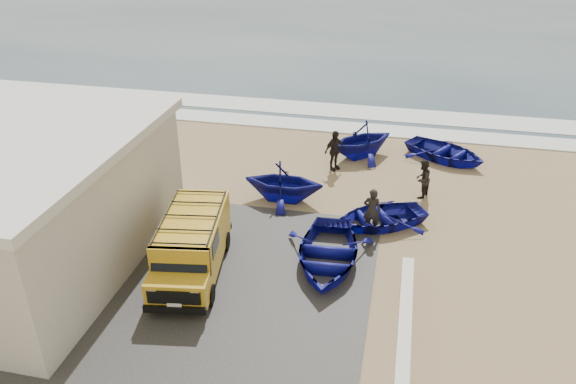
{
  "coord_description": "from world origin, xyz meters",
  "views": [
    {
      "loc": [
        4.43,
        -15.05,
        10.63
      ],
      "look_at": [
        0.62,
        2.3,
        1.2
      ],
      "focal_mm": 35.0,
      "sensor_mm": 36.0,
      "label": 1
    }
  ],
  "objects_px": {
    "parapet": "(404,328)",
    "fisherman_middle": "(422,179)",
    "boat_near_left": "(327,253)",
    "building": "(5,202)",
    "boat_mid_left": "(284,182)",
    "van": "(192,244)",
    "fisherman_back": "(334,150)",
    "fisherman_front": "(372,211)",
    "boat_far_right": "(445,152)",
    "boat_near_right": "(379,217)",
    "boat_far_left": "(361,140)"
  },
  "relations": [
    {
      "from": "boat_far_right",
      "to": "fisherman_front",
      "type": "height_order",
      "value": "fisherman_front"
    },
    {
      "from": "boat_far_right",
      "to": "parapet",
      "type": "bearing_deg",
      "value": -155.12
    },
    {
      "from": "boat_mid_left",
      "to": "fisherman_front",
      "type": "bearing_deg",
      "value": -113.48
    },
    {
      "from": "boat_far_right",
      "to": "building",
      "type": "bearing_deg",
      "value": 160.07
    },
    {
      "from": "building",
      "to": "parapet",
      "type": "xyz_separation_m",
      "value": [
        12.5,
        -1.0,
        -1.89
      ]
    },
    {
      "from": "boat_mid_left",
      "to": "boat_far_left",
      "type": "height_order",
      "value": "boat_far_left"
    },
    {
      "from": "parapet",
      "to": "fisherman_back",
      "type": "bearing_deg",
      "value": 108.59
    },
    {
      "from": "boat_far_left",
      "to": "parapet",
      "type": "bearing_deg",
      "value": -30.44
    },
    {
      "from": "van",
      "to": "boat_far_right",
      "type": "height_order",
      "value": "van"
    },
    {
      "from": "van",
      "to": "boat_mid_left",
      "type": "relative_size",
      "value": 1.55
    },
    {
      "from": "parapet",
      "to": "van",
      "type": "height_order",
      "value": "van"
    },
    {
      "from": "boat_far_left",
      "to": "boat_far_right",
      "type": "xyz_separation_m",
      "value": [
        3.76,
        0.49,
        -0.46
      ]
    },
    {
      "from": "fisherman_middle",
      "to": "boat_mid_left",
      "type": "bearing_deg",
      "value": -51.54
    },
    {
      "from": "parapet",
      "to": "fisherman_middle",
      "type": "xyz_separation_m",
      "value": [
        0.37,
        8.25,
        0.51
      ]
    },
    {
      "from": "van",
      "to": "fisherman_back",
      "type": "height_order",
      "value": "van"
    },
    {
      "from": "boat_far_left",
      "to": "boat_far_right",
      "type": "height_order",
      "value": "boat_far_left"
    },
    {
      "from": "building",
      "to": "boat_far_left",
      "type": "distance_m",
      "value": 14.73
    },
    {
      "from": "van",
      "to": "boat_far_left",
      "type": "relative_size",
      "value": 1.49
    },
    {
      "from": "van",
      "to": "parapet",
      "type": "bearing_deg",
      "value": -22.3
    },
    {
      "from": "boat_near_left",
      "to": "fisherman_middle",
      "type": "bearing_deg",
      "value": 58.03
    },
    {
      "from": "boat_near_left",
      "to": "boat_far_left",
      "type": "bearing_deg",
      "value": 85.39
    },
    {
      "from": "boat_mid_left",
      "to": "fisherman_front",
      "type": "height_order",
      "value": "fisherman_front"
    },
    {
      "from": "parapet",
      "to": "fisherman_back",
      "type": "height_order",
      "value": "fisherman_back"
    },
    {
      "from": "boat_near_left",
      "to": "fisherman_back",
      "type": "xyz_separation_m",
      "value": [
        -0.81,
        7.13,
        0.47
      ]
    },
    {
      "from": "van",
      "to": "fisherman_middle",
      "type": "height_order",
      "value": "van"
    },
    {
      "from": "parapet",
      "to": "boat_far_left",
      "type": "xyz_separation_m",
      "value": [
        -2.36,
        11.61,
        0.57
      ]
    },
    {
      "from": "building",
      "to": "parapet",
      "type": "relative_size",
      "value": 1.57
    },
    {
      "from": "building",
      "to": "fisherman_back",
      "type": "distance_m",
      "value": 12.9
    },
    {
      "from": "boat_far_right",
      "to": "fisherman_back",
      "type": "distance_m",
      "value": 5.22
    },
    {
      "from": "building",
      "to": "boat_mid_left",
      "type": "relative_size",
      "value": 3.06
    },
    {
      "from": "boat_far_left",
      "to": "fisherman_middle",
      "type": "relative_size",
      "value": 2.03
    },
    {
      "from": "boat_near_right",
      "to": "boat_far_right",
      "type": "bearing_deg",
      "value": 129.48
    },
    {
      "from": "boat_near_left",
      "to": "fisherman_front",
      "type": "bearing_deg",
      "value": 59.2
    },
    {
      "from": "building",
      "to": "boat_far_left",
      "type": "bearing_deg",
      "value": 46.3
    },
    {
      "from": "fisherman_back",
      "to": "boat_near_right",
      "type": "bearing_deg",
      "value": -112.14
    },
    {
      "from": "parapet",
      "to": "boat_far_left",
      "type": "bearing_deg",
      "value": 101.52
    },
    {
      "from": "building",
      "to": "boat_mid_left",
      "type": "height_order",
      "value": "building"
    },
    {
      "from": "boat_mid_left",
      "to": "boat_far_right",
      "type": "distance_m",
      "value": 8.22
    },
    {
      "from": "parapet",
      "to": "boat_near_right",
      "type": "height_order",
      "value": "boat_near_right"
    },
    {
      "from": "building",
      "to": "boat_near_right",
      "type": "height_order",
      "value": "building"
    },
    {
      "from": "fisherman_front",
      "to": "boat_near_right",
      "type": "bearing_deg",
      "value": -117.14
    },
    {
      "from": "boat_near_left",
      "to": "boat_mid_left",
      "type": "height_order",
      "value": "boat_mid_left"
    },
    {
      "from": "boat_near_left",
      "to": "boat_far_right",
      "type": "bearing_deg",
      "value": 63.44
    },
    {
      "from": "boat_far_right",
      "to": "boat_near_left",
      "type": "bearing_deg",
      "value": -171.82
    },
    {
      "from": "fisherman_front",
      "to": "fisherman_back",
      "type": "relative_size",
      "value": 0.95
    },
    {
      "from": "boat_far_right",
      "to": "fisherman_front",
      "type": "xyz_separation_m",
      "value": [
        -2.75,
        -6.88,
        0.46
      ]
    },
    {
      "from": "boat_near_right",
      "to": "boat_far_left",
      "type": "relative_size",
      "value": 1.09
    },
    {
      "from": "fisherman_middle",
      "to": "boat_near_left",
      "type": "bearing_deg",
      "value": -5.52
    },
    {
      "from": "fisherman_middle",
      "to": "boat_near_right",
      "type": "bearing_deg",
      "value": -6.76
    },
    {
      "from": "boat_far_right",
      "to": "fisherman_middle",
      "type": "xyz_separation_m",
      "value": [
        -1.03,
        -3.85,
        0.4
      ]
    }
  ]
}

